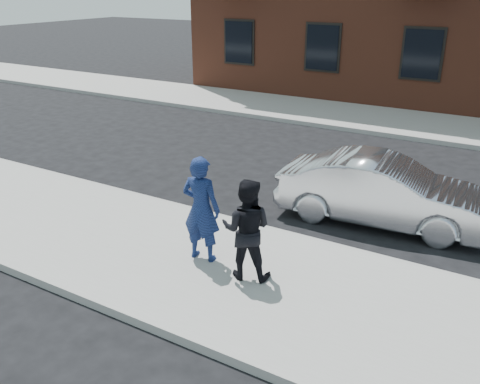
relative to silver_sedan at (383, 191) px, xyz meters
The scene contains 8 objects.
ground 3.64m from the silver_sedan, 116.51° to the right, with size 100.00×100.00×0.00m, color black.
near_sidewalk 3.85m from the silver_sedan, 114.83° to the right, with size 50.00×3.50×0.15m, color gray.
near_curb 2.38m from the silver_sedan, 134.06° to the right, with size 50.00×0.10×0.15m, color #999691.
far_sidewalk 8.23m from the silver_sedan, 101.22° to the left, with size 50.00×3.50×0.15m, color gray.
far_curb 6.48m from the silver_sedan, 104.33° to the left, with size 50.00×0.10×0.15m, color #999691.
silver_sedan is the anchor object (origin of this frame).
man_hoodie 3.95m from the silver_sedan, 123.47° to the right, with size 0.72×0.54×1.86m.
man_peacoat 3.63m from the silver_sedan, 109.86° to the right, with size 0.97×0.85×1.68m.
Camera 1 is at (3.89, -6.42, 4.59)m, focal length 38.00 mm.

